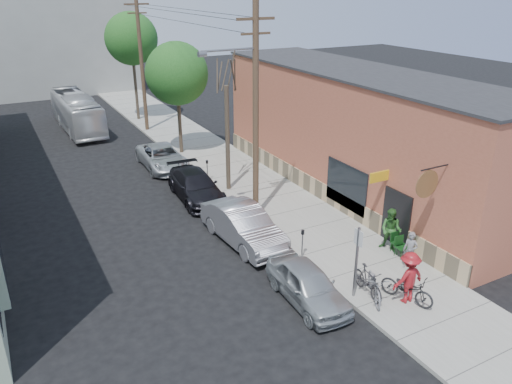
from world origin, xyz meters
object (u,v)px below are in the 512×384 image
patio_chair_a (398,243)px  car_0 (308,284)px  patron_grey (410,251)px  parked_bike_b (375,285)px  bus (77,112)px  tree_leafy_far (131,39)px  parked_bike_a (368,281)px  parking_meter_near (303,239)px  cyclist (409,277)px  car_1 (243,225)px  parking_meter_far (207,167)px  tree_bare (227,139)px  tree_leafy_mid (177,74)px  patron_green (391,230)px  car_2 (196,186)px  patio_chair_b (402,247)px  utility_pole_near (255,111)px  car_3 (162,157)px  sign_post (357,256)px

patio_chair_a → car_0: bearing=-167.6°
patron_grey → parked_bike_b: size_ratio=0.79×
patron_grey → bus: bearing=172.5°
tree_leafy_far → parked_bike_a: 29.88m
parking_meter_near → patron_grey: (3.26, -2.79, -0.04)m
cyclist → car_1: cyclist is taller
parking_meter_far → parked_bike_b: parking_meter_far is taller
patio_chair_a → car_0: car_0 is taller
tree_bare → parked_bike_b: bearing=-89.3°
tree_leafy_mid → parking_meter_near: bearing=-92.0°
patron_green → car_1: 6.35m
car_2 → tree_leafy_far: bearing=87.1°
tree_leafy_far → bus: 7.24m
patio_chair_b → utility_pole_near: bearing=124.1°
parked_bike_a → car_3: (-2.05, 17.08, -0.01)m
car_3 → sign_post: bearing=-83.2°
parked_bike_b → car_2: bearing=129.8°
parking_meter_near → utility_pole_near: (0.14, 4.43, 4.43)m
patio_chair_b → parked_bike_a: parked_bike_a is taller
parking_meter_near → bus: 25.80m
utility_pole_near → parked_bike_b: bearing=-86.1°
car_2 → car_3: size_ratio=1.01×
tree_leafy_mid → tree_leafy_far: tree_leafy_far is taller
parking_meter_near → car_1: car_1 is taller
parking_meter_near → tree_leafy_far: 26.47m
parking_meter_near → car_1: (-1.45, 2.54, -0.15)m
sign_post → car_3: size_ratio=0.56×
patron_green → tree_bare: bearing=173.1°
tree_leafy_mid → car_0: 18.92m
tree_leafy_mid → car_2: tree_leafy_mid is taller
patio_chair_a → parked_bike_b: 3.73m
tree_bare → tree_leafy_far: (0.00, 17.59, 3.63)m
patron_grey → parked_bike_b: patron_grey is taller
patron_grey → patio_chair_b: bearing=131.8°
parked_bike_b → parking_meter_near: bearing=130.0°
patron_grey → car_2: bearing=-179.3°
patio_chair_a → cyclist: cyclist is taller
parking_meter_near → utility_pole_near: utility_pole_near is taller
tree_leafy_mid → parked_bike_b: 19.95m
parked_bike_a → car_1: bearing=117.0°
car_0 → car_1: 5.09m
tree_leafy_far → car_0: size_ratio=2.09×
tree_bare → bus: size_ratio=0.58×
sign_post → tree_leafy_mid: size_ratio=0.39×
parked_bike_b → car_1: 6.60m
utility_pole_near → car_2: utility_pole_near is taller
parking_meter_far → patron_grey: bearing=-75.6°
patio_chair_a → patron_grey: patron_grey is taller
sign_post → parking_meter_near: 3.39m
patio_chair_b → bus: bearing=111.7°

